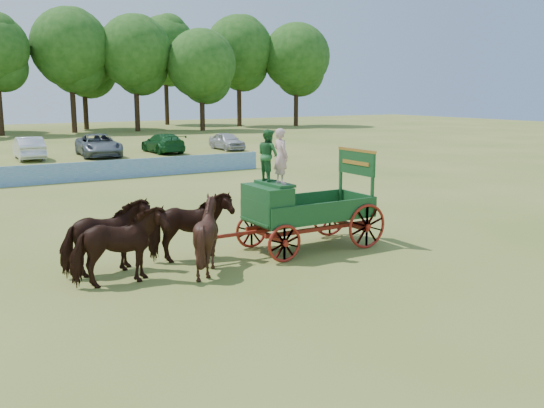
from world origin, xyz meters
The scene contains 7 objects.
ground centered at (0.00, 0.00, 0.00)m, with size 160.00×160.00×0.00m, color olive.
horse_lead_left centered at (-2.34, -0.36, 0.99)m, with size 1.07×2.35×1.98m, color black.
horse_lead_right centered at (-2.34, 0.74, 0.99)m, with size 1.07×2.35×1.98m, color black.
horse_wheel_left centered at (0.06, -0.36, 0.99)m, with size 1.60×1.80×1.99m, color black.
horse_wheel_right centered at (0.06, 0.74, 0.99)m, with size 1.07×2.35×1.98m, color black.
farm_dray centered at (3.02, 0.21, 1.64)m, with size 6.00×2.00×3.74m.
sponsor_banner centered at (-1.00, 18.00, 0.53)m, with size 26.00×0.08×1.05m, color #2059AE.
Camera 1 is at (-6.63, -14.78, 4.80)m, focal length 40.00 mm.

